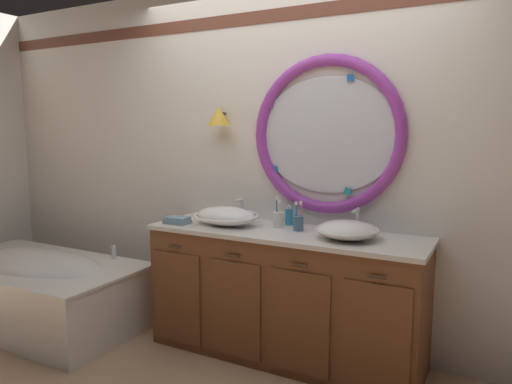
{
  "coord_description": "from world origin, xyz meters",
  "views": [
    {
      "loc": [
        1.36,
        -2.52,
        1.55
      ],
      "look_at": [
        -0.12,
        0.25,
        1.12
      ],
      "focal_mm": 33.16,
      "sensor_mm": 36.0,
      "label": 1
    }
  ],
  "objects": [
    {
      "name": "vanity_counter",
      "position": [
        0.08,
        0.27,
        0.44
      ],
      "size": [
        1.87,
        0.59,
        0.87
      ],
      "color": "brown",
      "rests_on": "ground_plane"
    },
    {
      "name": "faucet_set_left",
      "position": [
        -0.35,
        0.47,
        0.93
      ],
      "size": [
        0.21,
        0.13,
        0.17
      ],
      "color": "silver",
      "rests_on": "vanity_counter"
    },
    {
      "name": "bathtub",
      "position": [
        -1.85,
        -0.17,
        0.31
      ],
      "size": [
        1.71,
        0.89,
        0.61
      ],
      "color": "white",
      "rests_on": "ground_plane"
    },
    {
      "name": "sink_basin_right",
      "position": [
        0.52,
        0.25,
        0.93
      ],
      "size": [
        0.39,
        0.39,
        0.11
      ],
      "color": "white",
      "rests_on": "vanity_counter"
    },
    {
      "name": "toothbrush_holder_right",
      "position": [
        0.16,
        0.33,
        0.93
      ],
      "size": [
        0.08,
        0.08,
        0.2
      ],
      "color": "slate",
      "rests_on": "vanity_counter"
    },
    {
      "name": "back_wall_assembly",
      "position": [
        0.02,
        0.59,
        1.32
      ],
      "size": [
        6.4,
        0.26,
        2.6
      ],
      "color": "silver",
      "rests_on": "ground_plane"
    },
    {
      "name": "folded_hand_towel",
      "position": [
        -0.69,
        0.14,
        0.89
      ],
      "size": [
        0.17,
        0.12,
        0.05
      ],
      "color": "#7593A8",
      "rests_on": "vanity_counter"
    },
    {
      "name": "toothbrush_holder_left",
      "position": [
        0.0,
        0.35,
        0.93
      ],
      "size": [
        0.08,
        0.08,
        0.21
      ],
      "color": "white",
      "rests_on": "vanity_counter"
    },
    {
      "name": "sink_basin_left",
      "position": [
        -0.35,
        0.25,
        0.94
      ],
      "size": [
        0.47,
        0.47,
        0.13
      ],
      "color": "white",
      "rests_on": "vanity_counter"
    },
    {
      "name": "soap_dispenser",
      "position": [
        0.03,
        0.46,
        0.93
      ],
      "size": [
        0.06,
        0.07,
        0.14
      ],
      "color": "#388EBC",
      "rests_on": "vanity_counter"
    },
    {
      "name": "ground_plane",
      "position": [
        0.0,
        0.0,
        0.0
      ],
      "size": [
        14.0,
        14.0,
        0.0
      ],
      "primitive_type": "plane",
      "color": "tan"
    },
    {
      "name": "faucet_set_right",
      "position": [
        0.52,
        0.47,
        0.93
      ],
      "size": [
        0.23,
        0.13,
        0.16
      ],
      "color": "silver",
      "rests_on": "vanity_counter"
    }
  ]
}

